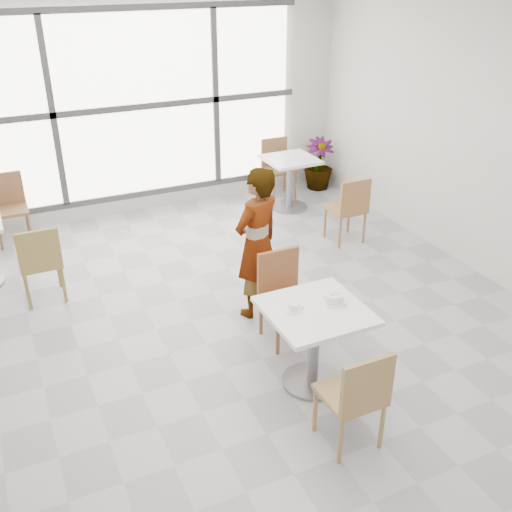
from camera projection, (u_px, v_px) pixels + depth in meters
name	position (u px, v px, depth m)	size (l,w,h in m)	color
floor	(243.00, 334.00, 5.76)	(7.00, 7.00, 0.00)	#9E9EA5
ceiling	(239.00, 1.00, 4.39)	(7.00, 7.00, 0.00)	white
wall_back	(137.00, 105.00, 7.90)	(6.00, 6.00, 0.00)	silver
wall_right	(502.00, 147.00, 6.20)	(7.00, 7.00, 0.00)	silver
window	(138.00, 106.00, 7.85)	(4.60, 0.07, 2.52)	white
main_table	(314.00, 332.00, 4.88)	(0.80, 0.80, 0.75)	white
chair_near	(357.00, 394.00, 4.23)	(0.42, 0.42, 0.87)	#9D7B4A
chair_far	(283.00, 290.00, 5.53)	(0.42, 0.42, 0.87)	brown
oatmeal_bowl	(334.00, 298.00, 4.85)	(0.21, 0.21, 0.09)	white
coffee_cup	(294.00, 307.00, 4.74)	(0.16, 0.13, 0.07)	white
person	(257.00, 244.00, 5.78)	(0.57, 0.37, 1.56)	black
bg_table_right	(290.00, 176.00, 8.41)	(0.70, 0.70, 0.75)	white
bg_chair_left_near	(40.00, 259.00, 6.09)	(0.42, 0.42, 0.87)	olive
bg_chair_left_far	(9.00, 203.00, 7.46)	(0.42, 0.42, 0.87)	brown
bg_chair_right_near	(349.00, 206.00, 7.37)	(0.42, 0.42, 0.87)	#9B663B
bg_chair_right_far	(277.00, 164.00, 8.86)	(0.42, 0.42, 0.87)	brown
plant_right	(319.00, 164.00, 9.17)	(0.44, 0.44, 0.79)	#53823B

